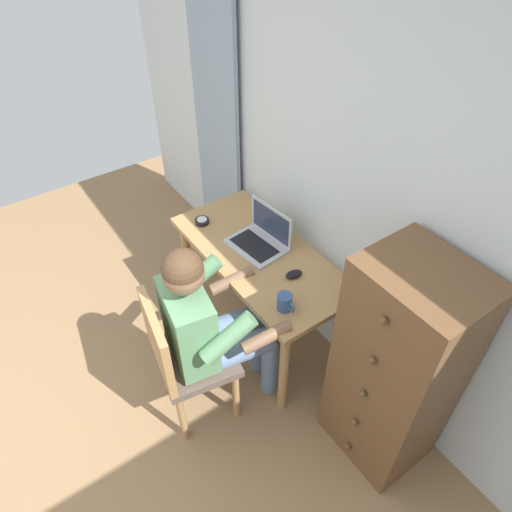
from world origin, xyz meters
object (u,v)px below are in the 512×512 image
object	(u,v)px
laptop	(261,238)
coffee_mug	(285,302)
desk	(260,266)
person_seated	(212,322)
computer_mouse	(294,274)
dresser	(396,370)
chair	(182,356)
desk_clock	(202,221)

from	to	relation	value
laptop	coffee_mug	bearing A→B (deg)	-21.95
desk	laptop	distance (m)	0.18
desk	laptop	size ratio (longest dim) A/B	3.32
person_seated	coffee_mug	bearing A→B (deg)	64.02
person_seated	computer_mouse	world-z (taller)	person_seated
dresser	chair	world-z (taller)	dresser
chair	person_seated	bearing A→B (deg)	81.14
laptop	chair	bearing A→B (deg)	-67.83
chair	person_seated	xyz separation A→B (m)	(0.03, 0.18, 0.18)
chair	laptop	bearing A→B (deg)	112.17
dresser	person_seated	bearing A→B (deg)	-141.85
computer_mouse	coffee_mug	size ratio (longest dim) A/B	0.83
desk_clock	coffee_mug	bearing A→B (deg)	-0.73
laptop	computer_mouse	world-z (taller)	laptop
chair	coffee_mug	world-z (taller)	chair
desk	laptop	bearing A→B (deg)	140.99
person_seated	laptop	distance (m)	0.64
dresser	coffee_mug	xyz separation A→B (m)	(-0.57, -0.24, 0.12)
person_seated	desk_clock	world-z (taller)	person_seated
desk	desk_clock	xyz separation A→B (m)	(-0.45, -0.14, 0.13)
dresser	chair	bearing A→B (deg)	-135.22
desk	computer_mouse	size ratio (longest dim) A/B	12.14
desk_clock	person_seated	bearing A→B (deg)	-26.66
dresser	person_seated	distance (m)	0.94
coffee_mug	dresser	bearing A→B (deg)	22.51
chair	computer_mouse	xyz separation A→B (m)	(0.04, 0.71, 0.23)
dresser	computer_mouse	distance (m)	0.74
computer_mouse	coffee_mug	distance (m)	0.25
desk	chair	world-z (taller)	chair
laptop	coffee_mug	world-z (taller)	laptop
desk_clock	coffee_mug	world-z (taller)	coffee_mug
desk	coffee_mug	distance (m)	0.48
desk	dresser	bearing A→B (deg)	5.02
person_seated	laptop	bearing A→B (deg)	120.78
laptop	computer_mouse	xyz separation A→B (m)	(0.33, -0.01, -0.04)
person_seated	coffee_mug	world-z (taller)	person_seated
coffee_mug	laptop	bearing A→B (deg)	158.05
dresser	person_seated	size ratio (longest dim) A/B	1.08
dresser	desk_clock	world-z (taller)	dresser
dresser	computer_mouse	size ratio (longest dim) A/B	13.05
person_seated	computer_mouse	bearing A→B (deg)	89.22
dresser	chair	distance (m)	1.09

